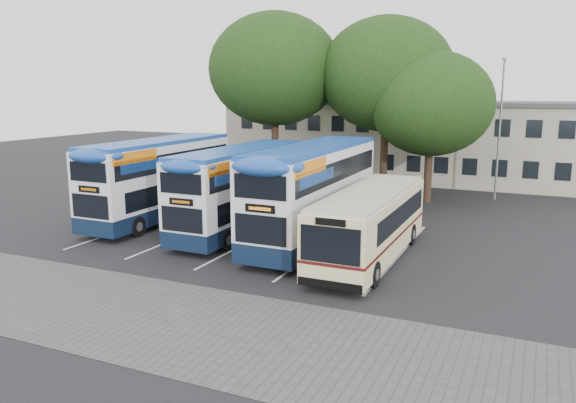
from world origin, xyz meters
The scene contains 12 objects.
ground centered at (0.00, 0.00, 0.00)m, with size 120.00×120.00×0.00m, color black.
paving_strip centered at (-2.00, -5.00, 0.01)m, with size 40.00×6.00×0.01m, color #595654.
bay_lines centered at (-3.75, 5.00, 0.01)m, with size 14.12×11.00×0.01m.
depot_building centered at (0.00, 26.99, 3.15)m, with size 32.40×8.40×6.20m.
lamp_post centered at (6.00, 19.97, 5.08)m, with size 0.25×1.05×9.06m.
tree_left centered at (-8.54, 17.02, 8.45)m, with size 9.04×9.04×12.31m.
tree_mid centered at (-1.10, 18.47, 8.07)m, with size 8.81×8.81×11.83m.
tree_right centered at (2.10, 17.30, 6.22)m, with size 7.64×7.64×9.48m.
bus_dd_left centered at (-10.38, 6.31, 2.45)m, with size 2.58×10.65×4.44m.
bus_dd_mid centered at (-5.10, 5.84, 2.34)m, with size 2.48×10.22×4.26m.
bus_dd_right centered at (-1.04, 5.58, 2.53)m, with size 2.67×11.00×4.58m.
bus_single centered at (2.20, 3.99, 1.68)m, with size 2.52×9.92×2.96m.
Camera 1 is at (8.50, -18.51, 7.10)m, focal length 35.00 mm.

